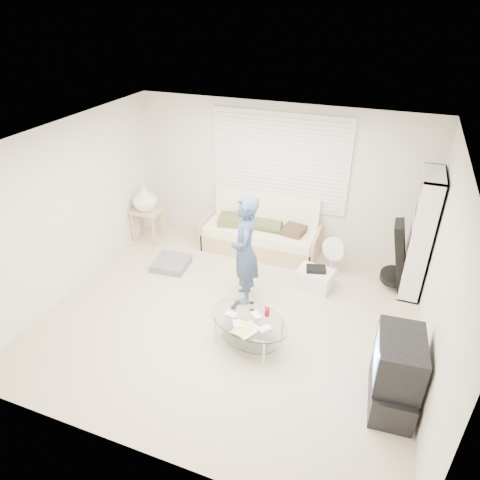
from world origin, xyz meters
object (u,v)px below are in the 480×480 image
at_px(coffee_table, 249,324).
at_px(futon_sofa, 261,233).
at_px(bookshelf, 420,235).
at_px(tv_unit, 395,373).

bearing_deg(coffee_table, futon_sofa, 104.50).
xyz_separation_m(futon_sofa, bookshelf, (2.50, -0.28, 0.62)).
bearing_deg(bookshelf, tv_unit, -93.07).
bearing_deg(tv_unit, coffee_table, 170.18).
xyz_separation_m(futon_sofa, coffee_table, (0.60, -2.31, 0.00)).
distance_m(futon_sofa, tv_unit, 3.53).
xyz_separation_m(bookshelf, tv_unit, (-0.13, -2.33, -0.50)).
height_order(futon_sofa, tv_unit, futon_sofa).
distance_m(bookshelf, tv_unit, 2.39).
height_order(futon_sofa, coffee_table, futon_sofa).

